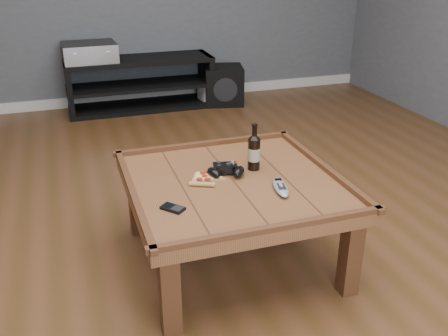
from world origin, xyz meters
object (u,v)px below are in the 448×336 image
object	(u,v)px
beer_bottle	(254,151)
coffee_table	(233,192)
media_console	(140,84)
game_controller	(226,170)
subwoofer	(224,85)
pizza_slice	(204,179)
remote_control	(281,187)
smartphone	(173,208)
game_console	(203,94)
av_receiver	(89,52)

from	to	relation	value
beer_bottle	coffee_table	bearing A→B (deg)	-145.09
media_console	game_controller	xyz separation A→B (m)	(-0.01, -2.68, 0.23)
subwoofer	media_console	bearing A→B (deg)	-173.33
coffee_table	pizza_slice	xyz separation A→B (m)	(-0.13, 0.05, 0.07)
subwoofer	remote_control	bearing A→B (deg)	-90.37
smartphone	subwoofer	distance (m)	3.09
coffee_table	game_controller	size ratio (longest dim) A/B	5.01
remote_control	game_console	world-z (taller)	remote_control
game_controller	media_console	bearing A→B (deg)	100.88
coffee_table	remote_control	distance (m)	0.25
pizza_slice	game_controller	bearing A→B (deg)	34.13
beer_bottle	smartphone	distance (m)	0.57
subwoofer	game_console	world-z (taller)	subwoofer
media_console	game_console	size ratio (longest dim) A/B	6.22
beer_bottle	remote_control	distance (m)	0.28
pizza_slice	remote_control	world-z (taller)	remote_control
pizza_slice	smartphone	world-z (taller)	pizza_slice
coffee_table	media_console	xyz separation A→B (m)	(0.00, 2.75, -0.15)
smartphone	coffee_table	bearing A→B (deg)	-12.80
pizza_slice	coffee_table	bearing A→B (deg)	2.51
beer_bottle	av_receiver	distance (m)	2.71
smartphone	subwoofer	world-z (taller)	smartphone
av_receiver	media_console	bearing A→B (deg)	-1.27
subwoofer	av_receiver	bearing A→B (deg)	-170.96
remote_control	game_console	size ratio (longest dim) A/B	0.94
game_controller	subwoofer	xyz separation A→B (m)	(0.84, 2.59, -0.29)
media_console	pizza_slice	bearing A→B (deg)	-92.79
game_controller	pizza_slice	xyz separation A→B (m)	(-0.12, -0.02, -0.02)
game_controller	subwoofer	world-z (taller)	game_controller
remote_control	pizza_slice	bearing A→B (deg)	157.13
coffee_table	game_console	bearing A→B (deg)	77.15
coffee_table	pizza_slice	world-z (taller)	coffee_table
game_controller	av_receiver	distance (m)	2.71
beer_bottle	subwoofer	distance (m)	2.68
coffee_table	game_controller	xyz separation A→B (m)	(-0.01, 0.07, 0.09)
remote_control	av_receiver	size ratio (longest dim) A/B	0.43
media_console	av_receiver	distance (m)	0.56
beer_bottle	remote_control	bearing A→B (deg)	-83.07
media_console	av_receiver	xyz separation A→B (m)	(-0.45, -0.01, 0.34)
game_controller	pizza_slice	bearing A→B (deg)	-159.14
media_console	game_controller	size ratio (longest dim) A/B	6.81
smartphone	remote_control	world-z (taller)	remote_control
media_console	game_controller	distance (m)	2.69
game_controller	game_console	xyz separation A→B (m)	(0.63, 2.63, -0.37)
game_console	smartphone	bearing A→B (deg)	-116.84
beer_bottle	pizza_slice	world-z (taller)	beer_bottle
media_console	pizza_slice	distance (m)	2.71
beer_bottle	game_console	world-z (taller)	beer_bottle
beer_bottle	av_receiver	size ratio (longest dim) A/B	0.48
smartphone	game_console	distance (m)	3.06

